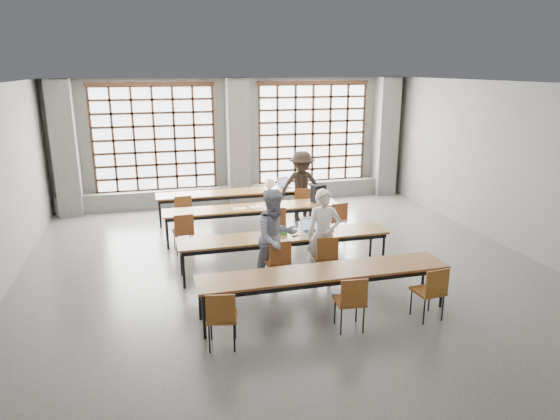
# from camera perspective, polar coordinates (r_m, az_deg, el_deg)

# --- Properties ---
(floor) EXTENTS (11.00, 11.00, 0.00)m
(floor) POSITION_cam_1_polar(r_m,az_deg,el_deg) (9.61, 1.01, -7.15)
(floor) COLOR #4E4E4B
(floor) RESTS_ON ground
(ceiling) EXTENTS (11.00, 11.00, 0.00)m
(ceiling) POSITION_cam_1_polar(r_m,az_deg,el_deg) (8.83, 1.12, 14.20)
(ceiling) COLOR silver
(ceiling) RESTS_ON floor
(wall_back) EXTENTS (10.00, 0.00, 10.00)m
(wall_back) POSITION_cam_1_polar(r_m,az_deg,el_deg) (14.34, -5.01, 7.84)
(wall_back) COLOR slate
(wall_back) RESTS_ON floor
(wall_front) EXTENTS (10.00, 0.00, 10.00)m
(wall_front) POSITION_cam_1_polar(r_m,az_deg,el_deg) (4.36, 21.84, -13.08)
(wall_front) COLOR slate
(wall_front) RESTS_ON floor
(wall_right) EXTENTS (0.00, 11.00, 11.00)m
(wall_right) POSITION_cam_1_polar(r_m,az_deg,el_deg) (11.46, 25.95, 4.20)
(wall_right) COLOR slate
(wall_right) RESTS_ON floor
(column_left) EXTENTS (0.60, 0.55, 3.50)m
(column_left) POSITION_cam_1_polar(r_m,az_deg,el_deg) (14.01, -23.35, 6.40)
(column_left) COLOR #5C5C59
(column_left) RESTS_ON floor
(column_mid) EXTENTS (0.60, 0.55, 3.50)m
(column_mid) POSITION_cam_1_polar(r_m,az_deg,el_deg) (14.07, -4.81, 7.68)
(column_mid) COLOR #5C5C59
(column_mid) RESTS_ON floor
(column_right) EXTENTS (0.60, 0.55, 3.50)m
(column_right) POSITION_cam_1_polar(r_m,az_deg,el_deg) (15.49, 11.96, 8.16)
(column_right) COLOR #5C5C59
(column_right) RESTS_ON floor
(window_left) EXTENTS (3.32, 0.12, 3.00)m
(window_left) POSITION_cam_1_polar(r_m,az_deg,el_deg) (14.04, -14.14, 7.86)
(window_left) COLOR white
(window_left) RESTS_ON wall_back
(window_right) EXTENTS (3.32, 0.12, 3.00)m
(window_right) POSITION_cam_1_polar(r_m,az_deg,el_deg) (14.80, 3.74, 8.70)
(window_right) COLOR white
(window_right) RESTS_ON wall_back
(sill_ledge) EXTENTS (9.80, 0.35, 0.50)m
(sill_ledge) POSITION_cam_1_polar(r_m,az_deg,el_deg) (14.44, -4.73, 1.83)
(sill_ledge) COLOR #5C5C59
(sill_ledge) RESTS_ON floor
(desk_row_a) EXTENTS (4.00, 0.70, 0.73)m
(desk_row_a) POSITION_cam_1_polar(r_m,az_deg,el_deg) (12.78, -5.05, 1.86)
(desk_row_a) COLOR brown
(desk_row_a) RESTS_ON floor
(desk_row_b) EXTENTS (4.00, 0.70, 0.73)m
(desk_row_b) POSITION_cam_1_polar(r_m,az_deg,el_deg) (11.34, -3.19, 0.05)
(desk_row_b) COLOR brown
(desk_row_b) RESTS_ON floor
(desk_row_c) EXTENTS (4.00, 0.70, 0.73)m
(desk_row_c) POSITION_cam_1_polar(r_m,az_deg,el_deg) (9.43, 0.52, -3.27)
(desk_row_c) COLOR brown
(desk_row_c) RESTS_ON floor
(desk_row_d) EXTENTS (4.00, 0.70, 0.73)m
(desk_row_d) POSITION_cam_1_polar(r_m,az_deg,el_deg) (7.88, 5.12, -7.36)
(desk_row_d) COLOR brown
(desk_row_d) RESTS_ON floor
(chair_back_left) EXTENTS (0.45, 0.45, 0.88)m
(chair_back_left) POSITION_cam_1_polar(r_m,az_deg,el_deg) (12.06, -11.05, 0.12)
(chair_back_left) COLOR brown
(chair_back_left) RESTS_ON floor
(chair_back_mid) EXTENTS (0.50, 0.50, 0.88)m
(chair_back_mid) POSITION_cam_1_polar(r_m,az_deg,el_deg) (12.37, -0.96, 0.83)
(chair_back_mid) COLOR brown
(chair_back_mid) RESTS_ON floor
(chair_back_right) EXTENTS (0.50, 0.51, 0.88)m
(chair_back_right) POSITION_cam_1_polar(r_m,az_deg,el_deg) (12.58, 2.57, 1.08)
(chair_back_right) COLOR brown
(chair_back_right) RESTS_ON floor
(chair_mid_left) EXTENTS (0.45, 0.45, 0.88)m
(chair_mid_left) POSITION_cam_1_polar(r_m,az_deg,el_deg) (10.58, -10.97, -2.14)
(chair_mid_left) COLOR brown
(chair_mid_left) RESTS_ON floor
(chair_mid_centre) EXTENTS (0.45, 0.45, 0.88)m
(chair_mid_centre) POSITION_cam_1_polar(r_m,az_deg,el_deg) (10.87, -0.47, -1.33)
(chair_mid_centre) COLOR brown
(chair_mid_centre) RESTS_ON floor
(chair_mid_right) EXTENTS (0.47, 0.48, 0.88)m
(chair_mid_right) POSITION_cam_1_polar(r_m,az_deg,el_deg) (11.29, 6.51, -0.77)
(chair_mid_right) COLOR brown
(chair_mid_right) RESTS_ON floor
(chair_front_left) EXTENTS (0.46, 0.47, 0.88)m
(chair_front_left) POSITION_cam_1_polar(r_m,az_deg,el_deg) (8.84, -0.23, -5.52)
(chair_front_left) COLOR brown
(chair_front_left) RESTS_ON floor
(chair_front_right) EXTENTS (0.44, 0.45, 0.88)m
(chair_front_right) POSITION_cam_1_polar(r_m,az_deg,el_deg) (9.09, 5.22, -4.97)
(chair_front_right) COLOR brown
(chair_front_right) RESTS_ON floor
(chair_near_left) EXTENTS (0.50, 0.50, 0.88)m
(chair_near_left) POSITION_cam_1_polar(r_m,az_deg,el_deg) (7.00, -6.71, -11.72)
(chair_near_left) COLOR brown
(chair_near_left) RESTS_ON floor
(chair_near_mid) EXTENTS (0.46, 0.46, 0.88)m
(chair_near_mid) POSITION_cam_1_polar(r_m,az_deg,el_deg) (7.46, 8.16, -9.93)
(chair_near_mid) COLOR brown
(chair_near_mid) RESTS_ON floor
(chair_near_right) EXTENTS (0.46, 0.46, 0.88)m
(chair_near_right) POSITION_cam_1_polar(r_m,az_deg,el_deg) (8.04, 16.93, -8.54)
(chair_near_right) COLOR brown
(chair_near_right) RESTS_ON floor
(student_male) EXTENTS (0.70, 0.54, 1.69)m
(student_male) POSITION_cam_1_polar(r_m,az_deg,el_deg) (9.09, 5.02, -2.86)
(student_male) COLOR white
(student_male) RESTS_ON floor
(student_female) EXTENTS (1.00, 0.87, 1.75)m
(student_female) POSITION_cam_1_polar(r_m,az_deg,el_deg) (8.83, -0.49, -3.17)
(student_female) COLOR #1A1F50
(student_female) RESTS_ON floor
(student_back) EXTENTS (1.23, 0.83, 1.77)m
(student_back) POSITION_cam_1_polar(r_m,az_deg,el_deg) (12.62, 2.50, 2.76)
(student_back) COLOR black
(student_back) RESTS_ON floor
(laptop_front) EXTENTS (0.37, 0.32, 0.26)m
(laptop_front) POSITION_cam_1_polar(r_m,az_deg,el_deg) (9.64, 3.50, -2.07)
(laptop_front) COLOR #AEAEB3
(laptop_front) RESTS_ON desk_row_c
(laptop_back) EXTENTS (0.45, 0.43, 0.26)m
(laptop_back) POSITION_cam_1_polar(r_m,az_deg,el_deg) (13.13, 0.56, 2.87)
(laptop_back) COLOR silver
(laptop_back) RESTS_ON desk_row_a
(mouse) EXTENTS (0.12, 0.10, 0.04)m
(mouse) POSITION_cam_1_polar(r_m,az_deg,el_deg) (9.67, 6.00, -2.34)
(mouse) COLOR white
(mouse) RESTS_ON desk_row_c
(green_box) EXTENTS (0.26, 0.15, 0.09)m
(green_box) POSITION_cam_1_polar(r_m,az_deg,el_deg) (9.46, 0.10, -2.51)
(green_box) COLOR green
(green_box) RESTS_ON desk_row_c
(phone) EXTENTS (0.14, 0.10, 0.01)m
(phone) POSITION_cam_1_polar(r_m,az_deg,el_deg) (9.36, 1.75, -2.95)
(phone) COLOR black
(phone) RESTS_ON desk_row_c
(paper_sheet_b) EXTENTS (0.32, 0.25, 0.00)m
(paper_sheet_b) POSITION_cam_1_polar(r_m,az_deg,el_deg) (11.22, -4.64, 0.20)
(paper_sheet_b) COLOR silver
(paper_sheet_b) RESTS_ON desk_row_b
(paper_sheet_c) EXTENTS (0.33, 0.25, 0.00)m
(paper_sheet_c) POSITION_cam_1_polar(r_m,az_deg,el_deg) (11.34, -2.70, 0.41)
(paper_sheet_c) COLOR white
(paper_sheet_c) RESTS_ON desk_row_b
(backpack) EXTENTS (0.37, 0.30, 0.40)m
(backpack) POSITION_cam_1_polar(r_m,az_deg,el_deg) (11.73, 4.42, 1.92)
(backpack) COLOR black
(backpack) RESTS_ON desk_row_b
(plastic_bag) EXTENTS (0.29, 0.25, 0.29)m
(plastic_bag) POSITION_cam_1_polar(r_m,az_deg,el_deg) (12.96, -1.19, 3.06)
(plastic_bag) COLOR white
(plastic_bag) RESTS_ON desk_row_a
(red_pouch) EXTENTS (0.20, 0.09, 0.06)m
(red_pouch) POSITION_cam_1_polar(r_m,az_deg,el_deg) (7.09, -6.66, -11.68)
(red_pouch) COLOR maroon
(red_pouch) RESTS_ON chair_near_left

